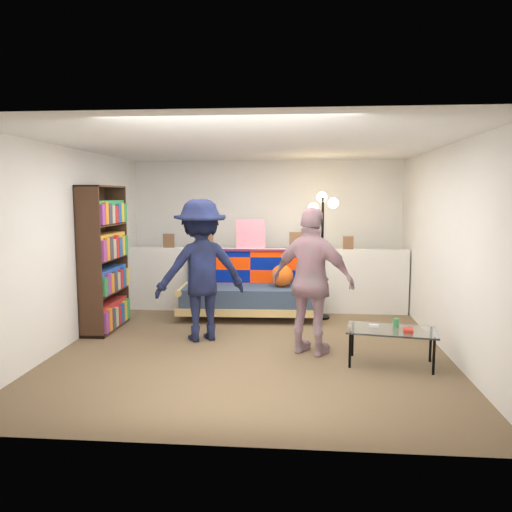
{
  "coord_description": "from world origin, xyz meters",
  "views": [
    {
      "loc": [
        0.54,
        -5.91,
        1.82
      ],
      "look_at": [
        0.0,
        0.4,
        1.05
      ],
      "focal_mm": 35.0,
      "sensor_mm": 36.0,
      "label": 1
    }
  ],
  "objects_px": {
    "bookshelf": "(104,263)",
    "floor_lamp": "(322,229)",
    "futon_sofa": "(251,289)",
    "person_right": "(312,281)",
    "coffee_table": "(392,332)",
    "person_left": "(201,270)"
  },
  "relations": [
    {
      "from": "person_left",
      "to": "floor_lamp",
      "type": "bearing_deg",
      "value": -166.76
    },
    {
      "from": "bookshelf",
      "to": "person_right",
      "type": "distance_m",
      "value": 2.91
    },
    {
      "from": "futon_sofa",
      "to": "bookshelf",
      "type": "height_order",
      "value": "bookshelf"
    },
    {
      "from": "futon_sofa",
      "to": "person_right",
      "type": "xyz_separation_m",
      "value": [
        0.87,
        -1.75,
        0.43
      ]
    },
    {
      "from": "futon_sofa",
      "to": "coffee_table",
      "type": "bearing_deg",
      "value": -50.08
    },
    {
      "from": "coffee_table",
      "to": "person_left",
      "type": "height_order",
      "value": "person_left"
    },
    {
      "from": "coffee_table",
      "to": "person_left",
      "type": "relative_size",
      "value": 0.57
    },
    {
      "from": "futon_sofa",
      "to": "floor_lamp",
      "type": "xyz_separation_m",
      "value": [
        1.06,
        -0.01,
        0.91
      ]
    },
    {
      "from": "person_right",
      "to": "floor_lamp",
      "type": "bearing_deg",
      "value": -70.63
    },
    {
      "from": "floor_lamp",
      "to": "person_left",
      "type": "height_order",
      "value": "floor_lamp"
    },
    {
      "from": "floor_lamp",
      "to": "person_left",
      "type": "distance_m",
      "value": 2.06
    },
    {
      "from": "futon_sofa",
      "to": "person_left",
      "type": "height_order",
      "value": "person_left"
    },
    {
      "from": "futon_sofa",
      "to": "person_right",
      "type": "relative_size",
      "value": 1.24
    },
    {
      "from": "bookshelf",
      "to": "coffee_table",
      "type": "height_order",
      "value": "bookshelf"
    },
    {
      "from": "bookshelf",
      "to": "floor_lamp",
      "type": "height_order",
      "value": "bookshelf"
    },
    {
      "from": "coffee_table",
      "to": "person_left",
      "type": "bearing_deg",
      "value": 160.54
    },
    {
      "from": "futon_sofa",
      "to": "coffee_table",
      "type": "distance_m",
      "value": 2.69
    },
    {
      "from": "futon_sofa",
      "to": "floor_lamp",
      "type": "relative_size",
      "value": 1.13
    },
    {
      "from": "futon_sofa",
      "to": "person_left",
      "type": "bearing_deg",
      "value": -111.7
    },
    {
      "from": "coffee_table",
      "to": "person_right",
      "type": "xyz_separation_m",
      "value": [
        -0.85,
        0.31,
        0.48
      ]
    },
    {
      "from": "floor_lamp",
      "to": "person_right",
      "type": "bearing_deg",
      "value": -96.21
    },
    {
      "from": "bookshelf",
      "to": "person_left",
      "type": "relative_size",
      "value": 1.1
    }
  ]
}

